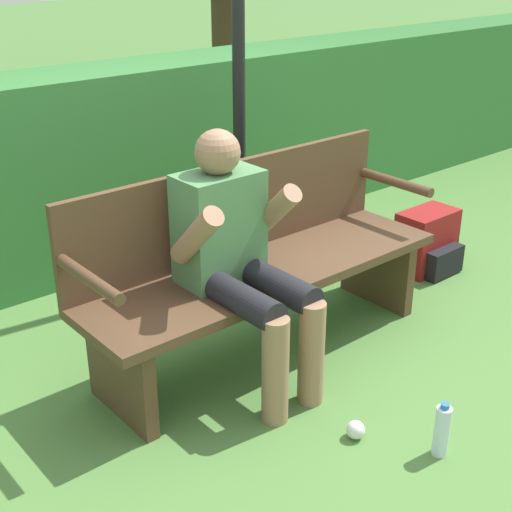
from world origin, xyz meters
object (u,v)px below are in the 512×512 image
person_seated (238,252)px  backpack (428,243)px  park_bench (257,261)px  water_bottle (442,430)px

person_seated → backpack: size_ratio=3.04×
park_bench → person_seated: (-0.23, -0.15, 0.16)m
person_seated → water_bottle: 1.08m
water_bottle → backpack: bearing=39.2°
park_bench → backpack: park_bench is taller
park_bench → person_seated: bearing=-147.1°
person_seated → water_bottle: size_ratio=4.80×
park_bench → water_bottle: size_ratio=7.86×
person_seated → water_bottle: person_seated is taller
person_seated → backpack: 1.62m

